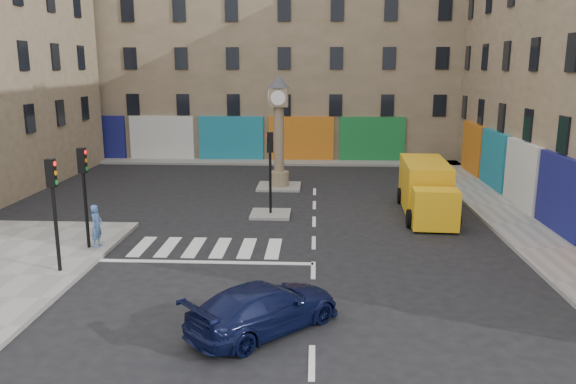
# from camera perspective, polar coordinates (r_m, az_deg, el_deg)

# --- Properties ---
(ground) EXTENTS (120.00, 120.00, 0.00)m
(ground) POSITION_cam_1_polar(r_m,az_deg,el_deg) (18.07, 2.57, -9.08)
(ground) COLOR black
(ground) RESTS_ON ground
(sidewalk_right) EXTENTS (2.60, 30.00, 0.15)m
(sidewalk_right) POSITION_cam_1_polar(r_m,az_deg,el_deg) (28.92, 20.21, -1.33)
(sidewalk_right) COLOR gray
(sidewalk_right) RESTS_ON ground
(sidewalk_far) EXTENTS (32.00, 2.40, 0.15)m
(sidewalk_far) POSITION_cam_1_polar(r_m,az_deg,el_deg) (39.75, -3.02, 3.10)
(sidewalk_far) COLOR gray
(sidewalk_far) RESTS_ON ground
(island_near) EXTENTS (1.80, 1.80, 0.12)m
(island_near) POSITION_cam_1_polar(r_m,az_deg,el_deg) (25.74, -1.79, -2.25)
(island_near) COLOR gray
(island_near) RESTS_ON ground
(island_far) EXTENTS (2.40, 2.40, 0.12)m
(island_far) POSITION_cam_1_polar(r_m,az_deg,el_deg) (31.56, -0.91, 0.56)
(island_far) COLOR gray
(island_far) RESTS_ON ground
(building_far) EXTENTS (32.00, 10.00, 17.00)m
(building_far) POSITION_cam_1_polar(r_m,az_deg,el_deg) (45.00, -2.38, 15.00)
(building_far) COLOR #8D775E
(building_far) RESTS_ON ground
(traffic_light_left_near) EXTENTS (0.28, 0.22, 3.70)m
(traffic_light_left_near) POSITION_cam_1_polar(r_m,az_deg,el_deg) (19.35, -22.74, -0.47)
(traffic_light_left_near) COLOR black
(traffic_light_left_near) RESTS_ON sidewalk_left
(traffic_light_left_far) EXTENTS (0.28, 0.22, 3.70)m
(traffic_light_left_far) POSITION_cam_1_polar(r_m,az_deg,el_deg) (21.49, -20.04, 0.98)
(traffic_light_left_far) COLOR black
(traffic_light_left_far) RESTS_ON sidewalk_left
(traffic_light_island) EXTENTS (0.28, 0.22, 3.70)m
(traffic_light_island) POSITION_cam_1_polar(r_m,az_deg,el_deg) (25.20, -1.82, 3.32)
(traffic_light_island) COLOR black
(traffic_light_island) RESTS_ON island_near
(clock_pillar) EXTENTS (1.20, 1.20, 6.10)m
(clock_pillar) POSITION_cam_1_polar(r_m,az_deg,el_deg) (31.00, -0.94, 6.87)
(clock_pillar) COLOR #978063
(clock_pillar) RESTS_ON island_far
(navy_sedan) EXTENTS (4.32, 4.27, 1.25)m
(navy_sedan) POSITION_cam_1_polar(r_m,az_deg,el_deg) (14.75, -2.39, -11.63)
(navy_sedan) COLOR #0B1033
(navy_sedan) RESTS_ON ground
(yellow_van) EXTENTS (2.47, 6.54, 2.34)m
(yellow_van) POSITION_cam_1_polar(r_m,az_deg,el_deg) (26.62, 13.86, 0.33)
(yellow_van) COLOR #EDAC14
(yellow_van) RESTS_ON ground
(pedestrian_blue) EXTENTS (0.44, 0.62, 1.59)m
(pedestrian_blue) POSITION_cam_1_polar(r_m,az_deg,el_deg) (21.86, -18.86, -3.26)
(pedestrian_blue) COLOR #5076B7
(pedestrian_blue) RESTS_ON sidewalk_left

